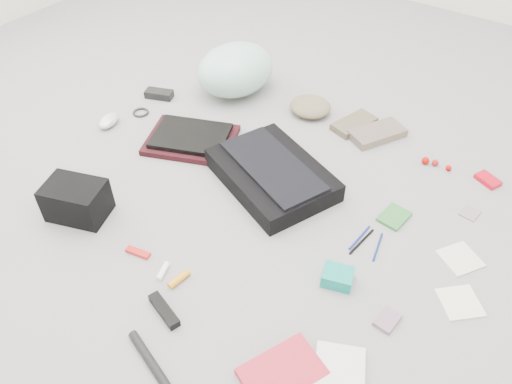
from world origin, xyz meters
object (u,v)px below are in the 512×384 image
Objects in this scene: laptop at (191,136)px; book_red at (282,373)px; messenger_bag at (272,175)px; accordion_wallet at (338,277)px; camera_bag at (77,200)px; bike_helmet at (235,69)px.

laptop is 1.42× the size of book_red.
accordion_wallet is at bearing -10.13° from messenger_bag.
camera_bag is 0.89m from book_red.
camera_bag is at bearing -73.77° from bike_helmet.
camera_bag is at bearing -162.14° from book_red.
messenger_bag is at bearing -27.40° from bike_helmet.
camera_bag reaches higher than book_red.
bike_helmet is 1.78× the size of book_red.
messenger_bag is 0.49m from accordion_wallet.
laptop is (-0.40, 0.01, -0.00)m from messenger_bag.
messenger_bag reaches higher than laptop.
book_red is 2.28× the size of accordion_wallet.
book_red is (0.89, -0.09, -0.05)m from camera_bag.
accordion_wallet is at bearing -2.95° from camera_bag.
messenger_bag is 2.25× the size of camera_bag.
bike_helmet is 1.14m from accordion_wallet.
camera_bag is 0.90m from accordion_wallet.
bike_helmet reaches higher than book_red.
messenger_bag reaches higher than accordion_wallet.
camera_bag reaches higher than accordion_wallet.
messenger_bag is 0.68m from camera_bag.
laptop reaches higher than book_red.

